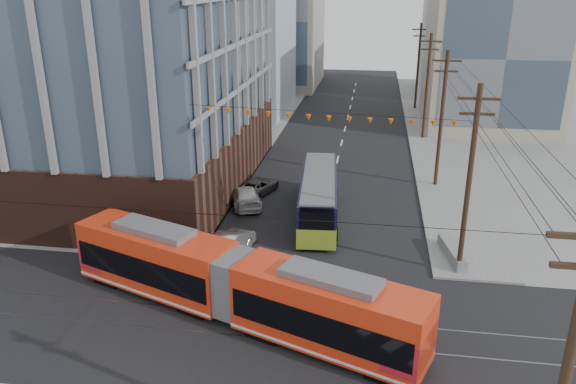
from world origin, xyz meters
TOP-DOWN VIEW (x-y plane):
  - ground at (0.00, 0.00)m, footprint 160.00×160.00m
  - office_building at (-22.00, 23.00)m, footprint 30.00×25.00m
  - bg_bldg_nw_near at (-17.00, 52.00)m, footprint 18.00×16.00m
  - bg_bldg_ne_near at (16.00, 48.00)m, footprint 14.00×14.00m
  - bg_bldg_nw_far at (-14.00, 72.00)m, footprint 16.00×18.00m
  - bg_bldg_ne_far at (18.00, 68.00)m, footprint 16.00×16.00m
  - utility_pole_far at (8.50, 56.00)m, footprint 0.30×0.30m
  - streetcar at (-3.16, 4.53)m, footprint 19.09×9.55m
  - city_bus at (-0.39, 17.86)m, footprint 3.39×11.71m
  - parked_car_silver at (-5.24, 11.16)m, footprint 2.71×4.83m
  - parked_car_white at (-6.08, 19.38)m, footprint 3.64×5.41m
  - parked_car_grey at (-5.66, 21.97)m, footprint 3.30×4.82m
  - jersey_barrier at (8.30, 12.70)m, footprint 1.65×4.19m

SIDE VIEW (x-z plane):
  - ground at x=0.00m, z-range 0.00..0.00m
  - jersey_barrier at x=8.30m, z-range 0.00..0.82m
  - parked_car_grey at x=-5.66m, z-range 0.00..1.22m
  - parked_car_white at x=-6.08m, z-range 0.00..1.46m
  - parked_car_silver at x=-5.24m, z-range 0.00..1.51m
  - city_bus at x=-0.39m, z-range 0.00..3.27m
  - streetcar at x=-3.16m, z-range 0.00..3.74m
  - utility_pole_far at x=8.50m, z-range 0.00..11.00m
  - bg_bldg_ne_far at x=18.00m, z-range 0.00..14.00m
  - bg_bldg_ne_near at x=16.00m, z-range 0.00..16.00m
  - bg_bldg_nw_near at x=-17.00m, z-range 0.00..18.00m
  - bg_bldg_nw_far at x=-14.00m, z-range 0.00..20.00m
  - office_building at x=-22.00m, z-range 0.00..28.60m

